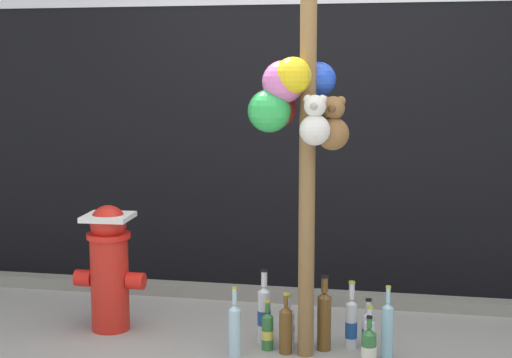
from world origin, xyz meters
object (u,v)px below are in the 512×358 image
at_px(bottle_2, 264,313).
at_px(bottle_8, 286,329).
at_px(memorial_post, 300,54).
at_px(bottle_6, 235,329).
at_px(bottle_3, 368,329).
at_px(fire_hydrant, 109,265).
at_px(bottle_0, 268,331).
at_px(bottle_1, 324,319).
at_px(bottle_5, 351,323).
at_px(bottle_9, 369,349).
at_px(bottle_7, 288,326).
at_px(bottle_10, 387,329).
at_px(bottle_4, 369,338).

xyz_separation_m(bottle_2, bottle_8, (0.15, -0.14, -0.03)).
height_order(memorial_post, bottle_6, memorial_post).
relative_size(bottle_2, bottle_8, 1.25).
bearing_deg(bottle_3, fire_hydrant, 179.64).
bearing_deg(memorial_post, bottle_6, -168.90).
relative_size(memorial_post, bottle_6, 7.97).
relative_size(bottle_0, bottle_1, 0.67).
relative_size(bottle_1, bottle_5, 1.11).
relative_size(memorial_post, bottle_0, 10.85).
relative_size(fire_hydrant, bottle_0, 2.67).
bearing_deg(bottle_9, bottle_7, 151.75).
relative_size(memorial_post, bottle_10, 7.57).
relative_size(bottle_3, bottle_8, 0.82).
height_order(fire_hydrant, bottle_5, fire_hydrant).
bearing_deg(fire_hydrant, memorial_post, -10.18).
height_order(fire_hydrant, bottle_8, fire_hydrant).
bearing_deg(bottle_3, bottle_4, -85.08).
bearing_deg(bottle_0, memorial_post, -18.33).
distance_m(bottle_3, bottle_4, 0.19).
xyz_separation_m(fire_hydrant, bottle_8, (1.08, -0.18, -0.26)).
bearing_deg(bottle_3, bottle_0, -165.58).
relative_size(bottle_0, bottle_6, 0.73).
bearing_deg(bottle_8, bottle_7, 92.02).
distance_m(fire_hydrant, bottle_8, 1.13).
bearing_deg(bottle_8, bottle_3, 21.93).
xyz_separation_m(bottle_1, bottle_2, (-0.35, 0.05, -0.01)).
bearing_deg(bottle_7, bottle_2, 163.17).
relative_size(bottle_0, bottle_8, 0.83).
bearing_deg(memorial_post, bottle_2, 142.38).
relative_size(bottle_0, bottle_7, 0.93).
distance_m(bottle_1, bottle_7, 0.21).
xyz_separation_m(bottle_2, bottle_3, (0.58, 0.03, -0.06)).
bearing_deg(bottle_6, bottle_2, 62.80).
bearing_deg(bottle_7, bottle_0, -148.15).
distance_m(bottle_0, bottle_1, 0.32).
distance_m(bottle_0, bottle_3, 0.56).
distance_m(bottle_1, bottle_5, 0.16).
relative_size(bottle_4, bottle_7, 0.99).
distance_m(bottle_9, bottle_10, 0.20).
distance_m(bottle_8, bottle_9, 0.48).
distance_m(bottle_2, bottle_3, 0.59).
distance_m(bottle_6, bottle_9, 0.73).
bearing_deg(memorial_post, bottle_4, 1.60).
distance_m(bottle_2, bottle_5, 0.49).
bearing_deg(bottle_6, bottle_9, -4.74).
bearing_deg(bottle_6, bottle_4, 6.06).
height_order(bottle_6, bottle_7, bottle_6).
height_order(bottle_1, bottle_4, bottle_1).
height_order(bottle_2, bottle_4, bottle_2).
bearing_deg(bottle_5, fire_hydrant, 178.77).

